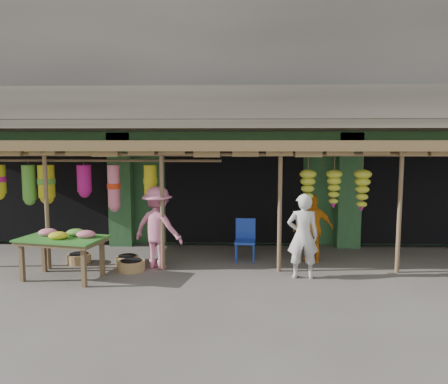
{
  "coord_description": "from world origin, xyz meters",
  "views": [
    {
      "loc": [
        0.14,
        -9.34,
        2.76
      ],
      "look_at": [
        -0.22,
        1.0,
        1.57
      ],
      "focal_mm": 35.0,
      "sensor_mm": 36.0,
      "label": 1
    }
  ],
  "objects_px": {
    "person_front": "(303,236)",
    "person_vendor": "(313,229)",
    "blue_chair": "(245,237)",
    "flower_table": "(64,240)",
    "person_shopper": "(158,228)"
  },
  "relations": [
    {
      "from": "flower_table",
      "to": "blue_chair",
      "type": "relative_size",
      "value": 1.87
    },
    {
      "from": "flower_table",
      "to": "person_shopper",
      "type": "bearing_deg",
      "value": 37.47
    },
    {
      "from": "person_front",
      "to": "person_shopper",
      "type": "xyz_separation_m",
      "value": [
        -3.07,
        0.62,
        0.03
      ]
    },
    {
      "from": "blue_chair",
      "to": "flower_table",
      "type": "bearing_deg",
      "value": -154.3
    },
    {
      "from": "flower_table",
      "to": "person_shopper",
      "type": "height_order",
      "value": "person_shopper"
    },
    {
      "from": "blue_chair",
      "to": "person_vendor",
      "type": "bearing_deg",
      "value": -0.8
    },
    {
      "from": "person_vendor",
      "to": "blue_chair",
      "type": "bearing_deg",
      "value": -10.69
    },
    {
      "from": "person_vendor",
      "to": "person_shopper",
      "type": "bearing_deg",
      "value": 2.58
    },
    {
      "from": "flower_table",
      "to": "person_vendor",
      "type": "relative_size",
      "value": 1.16
    },
    {
      "from": "flower_table",
      "to": "person_vendor",
      "type": "distance_m",
      "value": 5.4
    },
    {
      "from": "flower_table",
      "to": "person_vendor",
      "type": "height_order",
      "value": "person_vendor"
    },
    {
      "from": "person_front",
      "to": "person_vendor",
      "type": "height_order",
      "value": "person_front"
    },
    {
      "from": "blue_chair",
      "to": "person_shopper",
      "type": "xyz_separation_m",
      "value": [
        -1.92,
        -0.66,
        0.35
      ]
    },
    {
      "from": "blue_chair",
      "to": "person_vendor",
      "type": "relative_size",
      "value": 0.62
    },
    {
      "from": "flower_table",
      "to": "person_shopper",
      "type": "xyz_separation_m",
      "value": [
        1.75,
        0.84,
        0.1
      ]
    }
  ]
}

